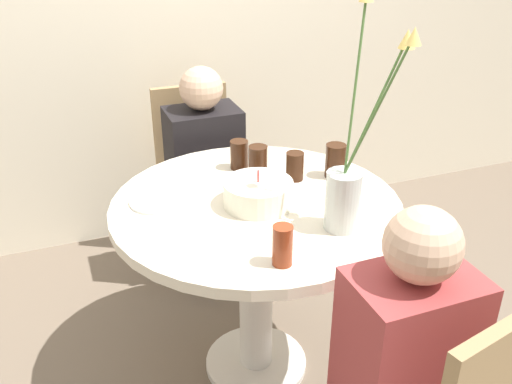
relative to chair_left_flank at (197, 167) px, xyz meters
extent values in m
plane|color=#6B5B4C|center=(-0.02, -0.90, -0.53)|extent=(16.00, 16.00, 0.00)
cylinder|color=beige|center=(-0.02, -0.90, 0.23)|extent=(1.05, 1.05, 0.04)
cylinder|color=silver|center=(-0.02, -0.90, -0.14)|extent=(0.13, 0.13, 0.71)
cylinder|color=silver|center=(-0.02, -0.90, -0.51)|extent=(0.42, 0.42, 0.03)
cube|color=tan|center=(0.00, -0.08, -0.08)|extent=(0.41, 0.41, 0.04)
cube|color=#997A51|center=(0.00, 0.10, 0.17)|extent=(0.38, 0.05, 0.46)
cylinder|color=#997A51|center=(-0.18, -0.24, -0.31)|extent=(0.03, 0.03, 0.43)
cylinder|color=#997A51|center=(0.16, -0.25, -0.31)|extent=(0.03, 0.03, 0.43)
cylinder|color=#997A51|center=(-0.17, 0.10, -0.31)|extent=(0.03, 0.03, 0.43)
cylinder|color=#997A51|center=(0.17, 0.09, -0.31)|extent=(0.03, 0.03, 0.43)
cylinder|color=white|center=(-0.03, -0.92, 0.30)|extent=(0.25, 0.25, 0.09)
cylinder|color=#E54C4C|center=(-0.03, -0.92, 0.36)|extent=(0.01, 0.01, 0.04)
cylinder|color=silver|center=(0.17, -1.17, 0.35)|extent=(0.12, 0.12, 0.20)
cylinder|color=#4C7538|center=(0.24, -1.22, 0.67)|extent=(0.13, 0.11, 0.44)
cone|color=#EFCC66|center=(0.30, -1.27, 0.89)|extent=(0.04, 0.04, 0.05)
cylinder|color=#4C7538|center=(0.21, -1.14, 0.72)|extent=(0.07, 0.07, 0.53)
cylinder|color=#4C7538|center=(0.25, -1.18, 0.66)|extent=(0.17, 0.03, 0.41)
cone|color=#EFCC66|center=(0.33, -1.19, 0.86)|extent=(0.05, 0.05, 0.06)
cylinder|color=white|center=(-0.35, -0.77, 0.26)|extent=(0.20, 0.20, 0.01)
cylinder|color=#33190C|center=(0.18, -0.78, 0.31)|extent=(0.07, 0.07, 0.11)
cylinder|color=#33190C|center=(0.34, -0.81, 0.32)|extent=(0.08, 0.08, 0.13)
cylinder|color=#33190C|center=(0.06, -0.70, 0.31)|extent=(0.07, 0.07, 0.13)
cylinder|color=#33190C|center=(0.02, -0.60, 0.31)|extent=(0.07, 0.07, 0.12)
cylinder|color=maroon|center=(-0.09, -1.29, 0.31)|extent=(0.06, 0.06, 0.13)
cube|color=#383333|center=(0.00, -0.16, -0.29)|extent=(0.31, 0.24, 0.47)
cube|color=black|center=(0.00, -0.16, 0.15)|extent=(0.34, 0.24, 0.42)
sphere|color=#D1A889|center=(0.00, -0.16, 0.46)|extent=(0.20, 0.20, 0.20)
cube|color=#993838|center=(0.14, -1.62, 0.15)|extent=(0.34, 0.24, 0.42)
sphere|color=#D1A889|center=(0.14, -1.62, 0.46)|extent=(0.20, 0.20, 0.20)
camera|label=1|loc=(-0.67, -2.58, 1.22)|focal=40.00mm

